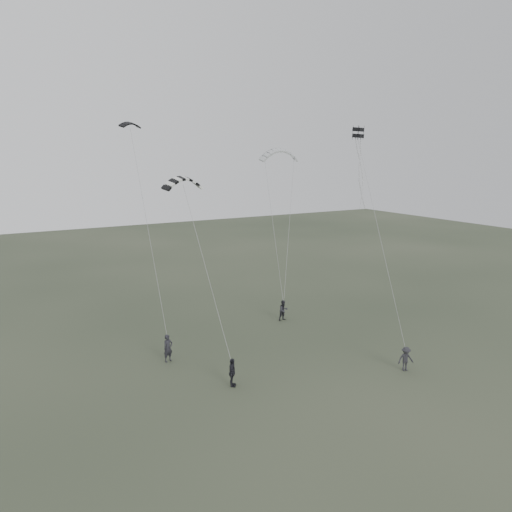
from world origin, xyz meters
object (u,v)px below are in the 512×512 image
flyer_left (168,348)px  flyer_right (283,310)px  kite_box (358,133)px  flyer_center (232,373)px  kite_dark_small (130,123)px  kite_striped (183,178)px  flyer_far (406,359)px  kite_pale_large (279,150)px

flyer_left → flyer_right: bearing=1.0°
flyer_left → kite_box: 20.03m
flyer_center → kite_dark_small: 19.96m
kite_dark_small → flyer_right: bearing=-47.7°
flyer_right → kite_dark_small: 18.90m
flyer_left → kite_dark_small: kite_dark_small is taller
kite_striped → flyer_right: bearing=7.7°
flyer_far → kite_striped: size_ratio=0.59×
kite_pale_large → kite_dark_small: bearing=-167.1°
flyer_far → kite_striped: bearing=160.3°
flyer_right → flyer_far: 12.16m
flyer_center → flyer_far: 11.08m
kite_dark_small → kite_pale_large: size_ratio=0.50×
flyer_left → kite_dark_small: 16.79m
flyer_left → flyer_center: (2.02, -5.32, -0.06)m
flyer_left → kite_box: bearing=-21.7°
flyer_center → kite_dark_small: size_ratio=1.00×
flyer_far → kite_dark_small: 25.48m
flyer_left → flyer_far: (12.53, -8.84, -0.14)m
flyer_right → kite_box: size_ratio=2.39×
kite_pale_large → flyer_right: bearing=-105.9°
flyer_left → kite_box: size_ratio=2.62×
flyer_far → kite_dark_small: kite_dark_small is taller
kite_pale_large → flyer_far: bearing=-82.2°
flyer_left → kite_striped: size_ratio=0.69×
kite_dark_small → kite_striped: kite_dark_small is taller
flyer_right → kite_striped: 15.27m
kite_dark_small → flyer_left: bearing=-117.5°
kite_dark_small → flyer_center: bearing=-107.4°
flyer_center → kite_dark_small: kite_dark_small is taller
flyer_far → kite_striped: (-11.23, 8.62, 11.20)m
flyer_left → kite_box: kite_box is taller
flyer_left → kite_pale_large: size_ratio=0.54×
flyer_center → kite_box: 18.99m
kite_pale_large → kite_striped: size_ratio=1.28×
flyer_center → kite_pale_large: bearing=-7.1°
kite_box → flyer_far: bearing=-125.2°
flyer_center → kite_dark_small: (-1.54, 13.25, 14.85)m
flyer_far → kite_dark_small: (-12.04, 16.78, 14.92)m
flyer_left → kite_striped: kite_striped is taller
kite_pale_large → flyer_left: bearing=-137.4°
kite_box → flyer_right: bearing=99.6°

